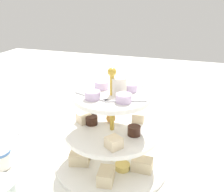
# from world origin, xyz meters

# --- Properties ---
(ground_plane) EXTENTS (2.40, 2.40, 0.00)m
(ground_plane) POSITION_xyz_m (0.00, 0.00, 0.00)
(ground_plane) COLOR silver
(tiered_serving_stand) EXTENTS (0.28, 0.28, 0.25)m
(tiered_serving_stand) POSITION_xyz_m (0.00, 0.00, 0.08)
(tiered_serving_stand) COLOR white
(tiered_serving_stand) RESTS_ON ground_plane
(water_glass_tall_right) EXTENTS (0.07, 0.07, 0.13)m
(water_glass_tall_right) POSITION_xyz_m (-0.01, 0.26, 0.06)
(water_glass_tall_right) COLOR silver
(water_glass_tall_right) RESTS_ON ground_plane
(butter_knife_right) EXTENTS (0.07, 0.16, 0.00)m
(butter_knife_right) POSITION_xyz_m (-0.29, 0.13, 0.00)
(butter_knife_right) COLOR silver
(butter_knife_right) RESTS_ON ground_plane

